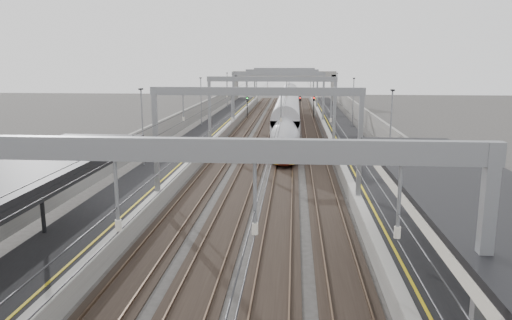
% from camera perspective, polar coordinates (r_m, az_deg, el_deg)
% --- Properties ---
extents(platform_left, '(4.00, 120.00, 1.00)m').
position_cam_1_polar(platform_left, '(54.83, -6.48, 2.14)').
color(platform_left, black).
rests_on(platform_left, ground).
extents(platform_right, '(4.00, 120.00, 1.00)m').
position_cam_1_polar(platform_right, '(54.16, 10.39, 1.91)').
color(platform_right, black).
rests_on(platform_right, ground).
extents(tracks, '(11.40, 140.00, 0.20)m').
position_cam_1_polar(tracks, '(53.98, 1.90, 1.58)').
color(tracks, black).
rests_on(tracks, ground).
extents(overhead_line, '(13.00, 140.00, 6.60)m').
position_cam_1_polar(overhead_line, '(59.89, 2.22, 8.41)').
color(overhead_line, gray).
rests_on(overhead_line, platform_left).
extents(overbridge, '(22.00, 2.20, 6.90)m').
position_cam_1_polar(overbridge, '(108.24, 3.23, 9.26)').
color(overbridge, gray).
rests_on(overbridge, ground).
extents(wall_left, '(0.30, 120.00, 3.20)m').
position_cam_1_polar(wall_left, '(55.36, -9.77, 3.29)').
color(wall_left, gray).
rests_on(wall_left, ground).
extents(wall_right, '(0.30, 120.00, 3.20)m').
position_cam_1_polar(wall_right, '(54.42, 13.79, 2.99)').
color(wall_right, gray).
rests_on(wall_right, ground).
extents(train, '(2.66, 48.38, 4.20)m').
position_cam_1_polar(train, '(64.26, 3.68, 4.94)').
color(train, maroon).
rests_on(train, ground).
extents(bench, '(0.57, 1.78, 0.91)m').
position_cam_1_polar(bench, '(24.29, 21.26, -7.82)').
color(bench, black).
rests_on(bench, platform_right).
extents(signal_green, '(0.32, 0.32, 3.48)m').
position_cam_1_polar(signal_green, '(79.91, -1.00, 6.47)').
color(signal_green, black).
rests_on(signal_green, ground).
extents(signal_red_near, '(0.32, 0.32, 3.48)m').
position_cam_1_polar(signal_red_near, '(81.39, 5.06, 6.52)').
color(signal_red_near, black).
rests_on(signal_red_near, ground).
extents(signal_red_far, '(0.32, 0.32, 3.48)m').
position_cam_1_polar(signal_red_far, '(81.40, 6.62, 6.49)').
color(signal_red_far, black).
rests_on(signal_red_far, ground).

